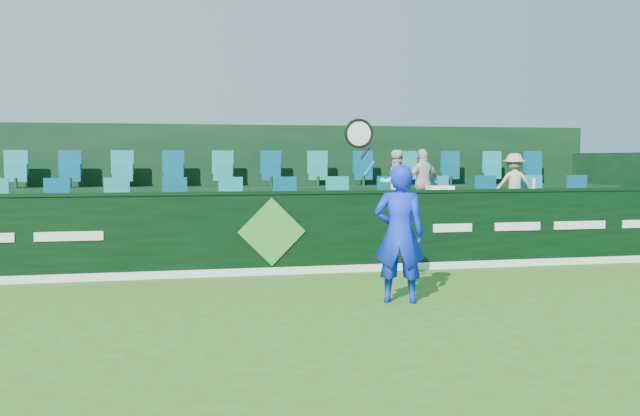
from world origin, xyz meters
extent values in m
plane|color=#376C19|center=(0.00, 0.00, 0.00)|extent=(60.00, 60.00, 0.00)
cube|color=black|center=(0.00, 4.00, 0.65)|extent=(16.00, 0.20, 1.30)
cube|color=black|center=(0.00, 4.00, 1.32)|extent=(16.00, 0.24, 0.05)
cube|color=white|center=(0.00, 3.89, 0.06)|extent=(16.00, 0.02, 0.12)
cube|color=#3E8831|center=(0.00, 3.88, 0.70)|extent=(1.10, 0.02, 1.10)
cube|color=white|center=(-3.10, 3.89, 0.70)|extent=(1.00, 0.01, 0.14)
cube|color=white|center=(3.10, 3.89, 0.70)|extent=(0.70, 0.01, 0.14)
cube|color=white|center=(4.30, 3.89, 0.70)|extent=(0.85, 0.01, 0.14)
cube|color=white|center=(5.50, 3.89, 0.70)|extent=(1.00, 0.01, 0.14)
cube|color=white|center=(6.70, 3.89, 0.70)|extent=(0.70, 0.01, 0.14)
cube|color=black|center=(0.00, 5.10, 0.40)|extent=(16.00, 2.00, 0.80)
cube|color=black|center=(0.00, 7.00, 0.65)|extent=(16.00, 1.80, 1.30)
cube|color=black|center=(0.00, 8.00, 1.30)|extent=(16.00, 0.20, 2.60)
cube|color=black|center=(7.90, 6.00, 1.00)|extent=(0.20, 4.00, 2.00)
cube|color=teal|center=(0.00, 5.50, 1.10)|extent=(13.50, 0.50, 0.60)
cube|color=teal|center=(0.00, 7.30, 1.60)|extent=(13.50, 0.50, 0.60)
imported|color=#0D28DD|center=(1.31, 1.38, 0.90)|extent=(0.76, 0.63, 1.80)
cylinder|color=#143FBF|center=(0.87, 1.28, 1.75)|extent=(0.16, 0.04, 0.21)
cylinder|color=black|center=(0.81, 1.28, 1.95)|extent=(0.14, 0.03, 0.18)
torus|color=black|center=(0.73, 1.28, 2.19)|extent=(0.52, 0.04, 0.52)
cylinder|color=silver|center=(0.73, 1.28, 2.19)|extent=(0.43, 0.01, 0.43)
imported|color=silver|center=(2.48, 5.12, 1.42)|extent=(0.62, 0.50, 1.23)
imported|color=silver|center=(3.02, 5.12, 1.43)|extent=(0.79, 0.50, 1.25)
imported|color=#C3B189|center=(4.85, 5.12, 1.39)|extent=(0.83, 0.57, 1.18)
cube|color=white|center=(2.91, 4.00, 1.38)|extent=(0.42, 0.27, 0.06)
cylinder|color=silver|center=(4.65, 4.00, 1.45)|extent=(0.06, 0.06, 0.19)
camera|label=1|loc=(-1.64, -7.40, 1.88)|focal=40.00mm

